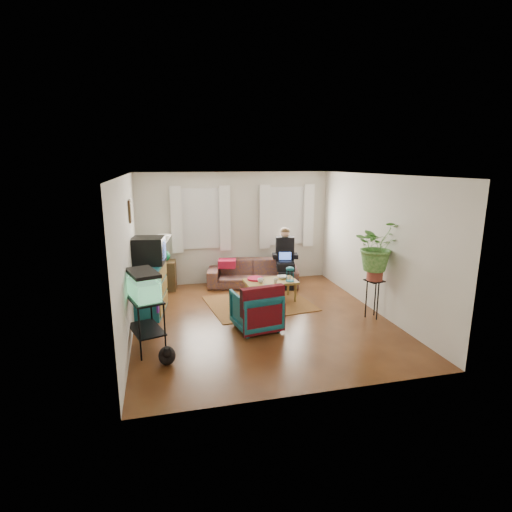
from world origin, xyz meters
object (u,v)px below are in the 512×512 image
object	(u,v)px
dresser	(149,289)
plant_stand	(373,299)
armchair	(256,308)
sofa	(253,269)
coffee_table	(271,291)
aquarium_stand	(146,324)
side_table	(166,275)

from	to	relation	value
dresser	plant_stand	xyz separation A→B (m)	(4.01, -1.21, -0.11)
armchair	plant_stand	bearing A→B (deg)	170.29
sofa	dresser	size ratio (longest dim) A/B	1.97
sofa	coffee_table	bearing A→B (deg)	-71.21
dresser	armchair	bearing A→B (deg)	-24.14
aquarium_stand	armchair	distance (m)	1.84
aquarium_stand	coffee_table	world-z (taller)	aquarium_stand
side_table	aquarium_stand	bearing A→B (deg)	-96.71
side_table	plant_stand	distance (m)	4.51
aquarium_stand	dresser	bearing A→B (deg)	72.11
coffee_table	side_table	bearing A→B (deg)	146.64
sofa	aquarium_stand	distance (m)	3.64
side_table	aquarium_stand	distance (m)	3.00
plant_stand	coffee_table	bearing A→B (deg)	140.06
dresser	coffee_table	bearing A→B (deg)	12.33
side_table	aquarium_stand	size ratio (longest dim) A/B	0.80
aquarium_stand	side_table	bearing A→B (deg)	65.77
aquarium_stand	armchair	xyz separation A→B (m)	(1.81, 0.36, -0.04)
armchair	coffee_table	bearing A→B (deg)	-125.01
sofa	aquarium_stand	xyz separation A→B (m)	(-2.32, -2.80, 0.01)
coffee_table	plant_stand	world-z (taller)	plant_stand
side_table	plant_stand	bearing A→B (deg)	-35.59
side_table	coffee_table	xyz separation A→B (m)	(2.09, -1.30, -0.11)
aquarium_stand	plant_stand	distance (m)	4.03
dresser	aquarium_stand	size ratio (longest dim) A/B	1.28
side_table	sofa	bearing A→B (deg)	-5.05
armchair	plant_stand	size ratio (longest dim) A/B	1.03
dresser	plant_stand	bearing A→B (deg)	-7.19
side_table	armchair	bearing A→B (deg)	-60.88
sofa	side_table	bearing A→B (deg)	-171.99
sofa	dresser	xyz separation A→B (m)	(-2.31, -1.24, 0.07)
dresser	aquarium_stand	xyz separation A→B (m)	(-0.01, -1.56, -0.06)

